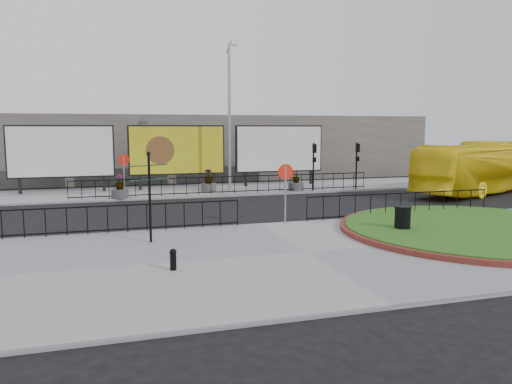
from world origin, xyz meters
name	(u,v)px	position (x,y,z in m)	size (l,w,h in m)	color
ground	(259,226)	(0.00, 0.00, 0.00)	(90.00, 90.00, 0.00)	black
pavement_near	(306,254)	(0.00, -5.00, 0.06)	(30.00, 10.00, 0.12)	gray
pavement_far	(203,190)	(0.00, 12.00, 0.06)	(44.00, 6.00, 0.12)	gray
brick_edge	(478,229)	(7.50, -4.00, 0.21)	(10.40, 10.40, 0.18)	maroon
grass_lawn	(478,229)	(7.50, -4.00, 0.23)	(10.00, 10.00, 0.22)	#1E5115
railing_near_left	(108,219)	(-6.00, -0.30, 0.67)	(10.00, 0.10, 1.10)	black
railing_near_right	(401,204)	(6.50, -0.30, 0.67)	(9.00, 0.10, 1.10)	black
railing_far	(229,185)	(1.00, 9.30, 0.67)	(18.00, 0.10, 1.10)	black
speed_sign_far	(124,166)	(-5.00, 9.40, 1.92)	(0.64, 0.07, 2.47)	gray
speed_sign_near	(285,180)	(1.00, -0.40, 1.92)	(0.64, 0.07, 2.47)	gray
billboard_left	(61,152)	(-8.50, 12.97, 2.60)	(6.20, 0.31, 4.10)	black
billboard_mid	(177,150)	(-1.50, 12.97, 2.60)	(6.20, 0.31, 4.10)	black
billboard_right	(279,149)	(5.50, 12.97, 2.60)	(6.20, 0.31, 4.10)	black
lamp_post	(230,115)	(1.51, 11.00, 4.83)	(0.74, 0.18, 9.23)	gray
signal_pole_a	(314,159)	(6.50, 9.34, 2.10)	(0.22, 0.26, 3.00)	black
signal_pole_b	(357,158)	(9.50, 9.34, 2.10)	(0.22, 0.26, 3.00)	black
building_backdrop	(180,147)	(0.00, 22.00, 2.50)	(40.00, 10.00, 5.00)	slate
fingerpost_sign	(149,188)	(-4.60, -2.15, 2.01)	(1.42, 0.80, 3.13)	black
bollard	(173,258)	(-4.31, -5.80, 0.45)	(0.20, 0.20, 0.61)	black
litter_bin	(403,220)	(4.50, -3.50, 0.64)	(0.63, 0.63, 1.04)	black
bus	(480,168)	(16.18, 5.96, 1.60)	(2.68, 11.45, 3.19)	yellow
planter_a	(120,190)	(-5.26, 9.40, 0.59)	(0.95, 0.95, 1.38)	#4C4C4F
planter_b	(209,183)	(0.14, 11.00, 0.61)	(0.93, 0.93, 1.40)	#4C4C4F
planter_c	(296,183)	(5.45, 9.70, 0.57)	(0.97, 0.97, 1.35)	#4C4C4F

